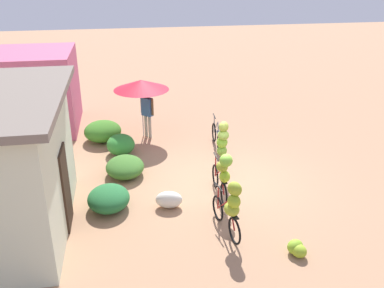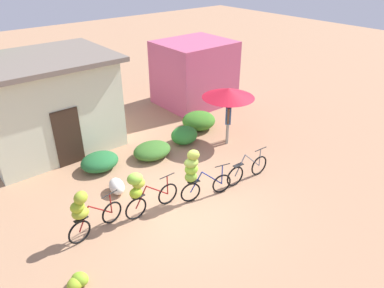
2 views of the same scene
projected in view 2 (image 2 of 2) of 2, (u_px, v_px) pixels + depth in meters
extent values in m
plane|color=#A97D5C|center=(182.00, 204.00, 10.44)|extent=(60.00, 60.00, 0.00)
cube|color=beige|center=(47.00, 106.00, 12.81)|extent=(4.38, 3.30, 3.19)
cube|color=#72665B|center=(37.00, 60.00, 12.01)|extent=(4.88, 3.80, 0.16)
cube|color=#332319|center=(68.00, 138.00, 11.96)|extent=(0.90, 0.06, 2.00)
cube|color=#BD4F73|center=(194.00, 73.00, 16.73)|extent=(3.20, 2.80, 2.90)
ellipsoid|color=#246833|center=(100.00, 162.00, 12.00)|extent=(1.27, 1.09, 0.56)
ellipsoid|color=#3B6E28|center=(152.00, 150.00, 12.70)|extent=(1.38, 1.14, 0.52)
ellipsoid|color=#318531|center=(184.00, 135.00, 13.60)|extent=(1.05, 0.92, 0.66)
ellipsoid|color=#3A7B24|center=(199.00, 121.00, 14.70)|extent=(1.38, 1.30, 0.70)
cylinder|color=beige|center=(227.00, 116.00, 13.50)|extent=(0.04, 0.04, 2.03)
cone|color=red|center=(228.00, 93.00, 13.07)|extent=(1.94, 1.94, 0.35)
torus|color=black|center=(112.00, 212.00, 9.62)|extent=(0.64, 0.16, 0.64)
torus|color=black|center=(80.00, 232.00, 8.95)|extent=(0.64, 0.16, 0.64)
cylinder|color=maroon|center=(84.00, 219.00, 8.92)|extent=(0.38, 0.10, 0.62)
cylinder|color=maroon|center=(101.00, 209.00, 9.26)|extent=(0.67, 0.15, 0.63)
cylinder|color=black|center=(109.00, 194.00, 9.33)|extent=(0.50, 0.11, 0.03)
cylinder|color=maroon|center=(111.00, 203.00, 9.47)|extent=(0.04, 0.04, 0.61)
cube|color=black|center=(81.00, 219.00, 8.85)|extent=(0.38, 0.20, 0.02)
ellipsoid|color=#9CAC2E|center=(80.00, 213.00, 8.81)|extent=(0.44, 0.35, 0.29)
ellipsoid|color=#99B629|center=(77.00, 207.00, 8.65)|extent=(0.37, 0.30, 0.29)
ellipsoid|color=#96AA2B|center=(81.00, 198.00, 8.57)|extent=(0.45, 0.41, 0.32)
torus|color=black|center=(168.00, 194.00, 10.33)|extent=(0.67, 0.05, 0.67)
torus|color=black|center=(136.00, 209.00, 9.73)|extent=(0.67, 0.05, 0.67)
cylinder|color=maroon|center=(141.00, 198.00, 9.70)|extent=(0.40, 0.04, 0.60)
cylinder|color=maroon|center=(157.00, 190.00, 10.00)|extent=(0.71, 0.04, 0.60)
cylinder|color=black|center=(167.00, 176.00, 10.03)|extent=(0.50, 0.03, 0.03)
cylinder|color=maroon|center=(167.00, 185.00, 10.18)|extent=(0.04, 0.04, 0.62)
cube|color=black|center=(138.00, 196.00, 9.62)|extent=(0.36, 0.14, 0.02)
ellipsoid|color=#9AC428|center=(136.00, 193.00, 9.50)|extent=(0.39, 0.33, 0.29)
ellipsoid|color=#9BA72F|center=(139.00, 183.00, 9.49)|extent=(0.39, 0.32, 0.27)
ellipsoid|color=#82C039|center=(135.00, 179.00, 9.26)|extent=(0.48, 0.42, 0.31)
torus|color=black|center=(222.00, 184.00, 10.81)|extent=(0.62, 0.20, 0.63)
torus|color=black|center=(191.00, 192.00, 10.42)|extent=(0.62, 0.20, 0.63)
cylinder|color=navy|center=(196.00, 182.00, 10.34)|extent=(0.39, 0.13, 0.62)
cylinder|color=navy|center=(212.00, 178.00, 10.54)|extent=(0.68, 0.21, 0.63)
cylinder|color=black|center=(223.00, 165.00, 10.50)|extent=(0.49, 0.15, 0.03)
cylinder|color=navy|center=(222.00, 175.00, 10.65)|extent=(0.04, 0.04, 0.65)
cube|color=black|center=(194.00, 182.00, 10.29)|extent=(0.38, 0.22, 0.02)
ellipsoid|color=#7BAD35|center=(191.00, 177.00, 10.21)|extent=(0.44, 0.39, 0.31)
ellipsoid|color=#87C532|center=(191.00, 169.00, 10.10)|extent=(0.47, 0.41, 0.32)
ellipsoid|color=#94B642|center=(191.00, 163.00, 9.96)|extent=(0.48, 0.42, 0.27)
ellipsoid|color=#9AAB3A|center=(193.00, 155.00, 9.87)|extent=(0.44, 0.41, 0.30)
torus|color=black|center=(259.00, 165.00, 11.67)|extent=(0.68, 0.08, 0.68)
torus|color=black|center=(235.00, 176.00, 11.11)|extent=(0.68, 0.08, 0.68)
cylinder|color=slate|center=(240.00, 166.00, 11.06)|extent=(0.40, 0.05, 0.66)
cylinder|color=slate|center=(252.00, 160.00, 11.34)|extent=(0.71, 0.07, 0.67)
cylinder|color=black|center=(261.00, 149.00, 11.38)|extent=(0.50, 0.05, 0.03)
cylinder|color=slate|center=(260.00, 157.00, 11.53)|extent=(0.04, 0.04, 0.61)
cube|color=black|center=(238.00, 165.00, 10.99)|extent=(0.37, 0.16, 0.02)
ellipsoid|color=#95B429|center=(75.00, 284.00, 7.79)|extent=(0.46, 0.42, 0.28)
ellipsoid|color=#84B328|center=(80.00, 279.00, 7.87)|extent=(0.50, 0.51, 0.31)
ellipsoid|color=silver|center=(117.00, 186.00, 10.85)|extent=(0.57, 0.77, 0.44)
cylinder|color=gray|center=(227.00, 131.00, 13.69)|extent=(0.11, 0.11, 0.82)
cylinder|color=gray|center=(227.00, 133.00, 13.53)|extent=(0.11, 0.11, 0.82)
cube|color=#33598C|center=(228.00, 115.00, 13.26)|extent=(0.42, 0.43, 0.65)
cylinder|color=brown|center=(228.00, 111.00, 13.46)|extent=(0.08, 0.08, 0.59)
cylinder|color=brown|center=(228.00, 117.00, 13.02)|extent=(0.08, 0.08, 0.59)
sphere|color=brown|center=(229.00, 104.00, 13.05)|extent=(0.22, 0.22, 0.22)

